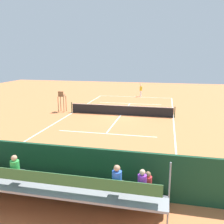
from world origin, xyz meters
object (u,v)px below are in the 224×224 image
(equipment_bag, at_px, (83,180))
(tennis_ball_near, at_px, (157,98))
(tennis_net, at_px, (121,110))
(courtside_bench, at_px, (117,175))
(tennis_player, at_px, (141,89))
(tennis_racket, at_px, (135,96))
(umpire_chair, at_px, (62,99))
(bleacher_stand, at_px, (47,184))

(equipment_bag, relative_size, tennis_ball_near, 13.64)
(tennis_net, relative_size, courtside_bench, 5.72)
(tennis_player, bearing_deg, equipment_bag, 90.02)
(tennis_net, relative_size, tennis_ball_near, 156.06)
(equipment_bag, bearing_deg, tennis_racket, -88.11)
(umpire_chair, xyz_separation_m, courtside_bench, (-8.50, 13.37, -0.76))
(umpire_chair, distance_m, tennis_ball_near, 14.03)
(tennis_racket, distance_m, tennis_ball_near, 3.35)
(equipment_bag, bearing_deg, courtside_bench, -175.32)
(umpire_chair, xyz_separation_m, tennis_ball_near, (-9.28, -10.44, -1.28))
(tennis_player, distance_m, tennis_racket, 1.30)
(bleacher_stand, bearing_deg, umpire_chair, -68.17)
(tennis_net, xyz_separation_m, tennis_player, (-0.72, -11.49, 0.51))
(tennis_racket, bearing_deg, umpire_chair, 62.05)
(courtside_bench, xyz_separation_m, tennis_racket, (2.39, -24.88, -0.54))
(bleacher_stand, bearing_deg, tennis_racket, -89.81)
(bleacher_stand, distance_m, courtside_bench, 3.14)
(tennis_net, relative_size, tennis_racket, 17.57)
(tennis_net, distance_m, courtside_bench, 13.47)
(tennis_ball_near, bearing_deg, courtside_bench, 88.11)
(equipment_bag, distance_m, tennis_player, 24.90)
(courtside_bench, height_order, tennis_racket, courtside_bench)
(bleacher_stand, bearing_deg, equipment_bag, -110.46)
(umpire_chair, distance_m, equipment_bag, 15.22)
(tennis_net, distance_m, tennis_racket, 11.62)
(tennis_net, xyz_separation_m, tennis_ball_near, (-3.08, -10.53, -0.47))
(tennis_net, bearing_deg, tennis_ball_near, -106.32)
(tennis_net, xyz_separation_m, bleacher_stand, (0.00, 15.37, 0.45))
(bleacher_stand, distance_m, equipment_bag, 2.24)
(courtside_bench, height_order, tennis_player, tennis_player)
(bleacher_stand, relative_size, tennis_racket, 15.45)
(bleacher_stand, bearing_deg, tennis_net, -90.02)
(tennis_net, height_order, tennis_player, tennis_player)
(umpire_chair, relative_size, tennis_player, 1.11)
(bleacher_stand, bearing_deg, tennis_ball_near, -96.80)
(tennis_net, height_order, courtside_bench, tennis_net)
(tennis_net, height_order, tennis_racket, tennis_net)
(tennis_ball_near, bearing_deg, tennis_net, 73.68)
(umpire_chair, distance_m, tennis_racket, 13.10)
(umpire_chair, bearing_deg, bleacher_stand, 111.83)
(umpire_chair, relative_size, courtside_bench, 1.19)
(tennis_racket, relative_size, tennis_ball_near, 8.88)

